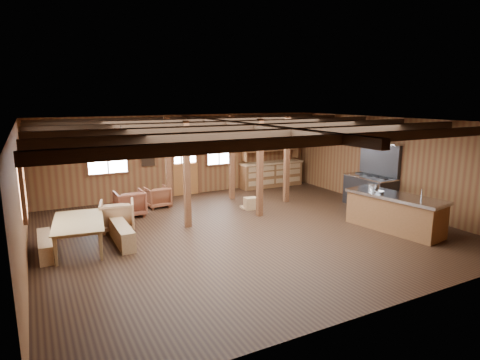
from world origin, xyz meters
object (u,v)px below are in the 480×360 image
Objects in this scene: kitchen_island at (395,212)px; dining_table at (81,235)px; armchair_c at (117,215)px; armchair_a at (130,203)px; armchair_b at (158,197)px; commercial_range at (372,186)px.

kitchen_island reaches higher than dining_table.
kitchen_island is 3.04× the size of armchair_c.
armchair_b is (0.99, 0.60, -0.05)m from armchair_a.
armchair_a is at bearing -29.27° from dining_table.
kitchen_island is 1.38× the size of dining_table.
dining_table is at bearing 52.48° from armchair_a.
dining_table is at bearing 42.15° from armchair_b.
commercial_range reaches higher than armchair_c.
kitchen_island reaches higher than armchair_c.
armchair_a is at bearing 132.44° from kitchen_island.
kitchen_island is 3.67× the size of armchair_b.
commercial_range is at bearing -85.13° from dining_table.
armchair_c is at bearing 170.16° from commercial_range.
dining_table is 1.39m from armchair_c.
armchair_b is (-6.00, 3.05, -0.33)m from commercial_range.
armchair_c reaches higher than armchair_b.
kitchen_island is at bearing -100.61° from dining_table.
armchair_c is at bearing 62.32° from armchair_a.
armchair_c is at bearing 142.50° from kitchen_island.
armchair_b is at bearing 153.03° from commercial_range.
commercial_range is (1.22, 2.01, 0.18)m from kitchen_island.
armchair_c is (-7.56, 1.31, -0.26)m from commercial_range.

